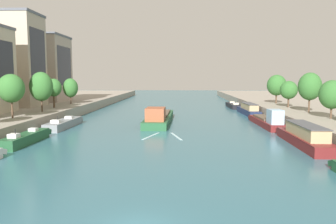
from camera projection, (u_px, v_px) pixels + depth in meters
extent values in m
cube|color=gray|center=(3.00, 110.00, 74.16)|extent=(36.00, 170.00, 2.17)
cube|color=#235633|center=(160.00, 119.00, 62.44)|extent=(4.63, 21.84, 1.20)
cube|color=#235633|center=(164.00, 112.00, 73.57)|extent=(3.93, 1.34, 0.97)
cube|color=#235633|center=(160.00, 116.00, 62.37)|extent=(4.71, 21.84, 0.06)
cube|color=#9E5133|center=(156.00, 114.00, 54.92)|extent=(3.18, 4.42, 2.14)
cube|color=black|center=(157.00, 111.00, 57.06)|extent=(2.46, 0.09, 0.60)
cube|color=brown|center=(160.00, 113.00, 64.51)|extent=(3.48, 11.38, 0.36)
cylinder|color=#232328|center=(160.00, 117.00, 55.80)|extent=(0.07, 0.07, 1.10)
cube|color=#A5D1DB|center=(176.00, 136.00, 47.25)|extent=(1.86, 5.90, 0.03)
cube|color=#A5D1DB|center=(151.00, 136.00, 47.48)|extent=(2.14, 5.83, 0.03)
cube|color=#235633|center=(26.00, 139.00, 41.96)|extent=(2.21, 9.88, 1.22)
cube|color=#235633|center=(43.00, 131.00, 47.18)|extent=(1.93, 1.29, 0.98)
cube|color=#235633|center=(25.00, 134.00, 41.89)|extent=(2.25, 9.89, 0.06)
cube|color=white|center=(33.00, 130.00, 44.02)|extent=(1.02, 0.92, 0.40)
cube|color=white|center=(14.00, 136.00, 39.13)|extent=(1.13, 1.12, 0.48)
cylinder|color=#232328|center=(15.00, 133.00, 38.88)|extent=(0.07, 0.07, 1.10)
cube|color=gray|center=(64.00, 124.00, 55.47)|extent=(2.74, 11.55, 1.18)
cube|color=gray|center=(76.00, 119.00, 61.51)|extent=(2.37, 1.30, 0.96)
cube|color=gray|center=(63.00, 120.00, 55.41)|extent=(2.79, 11.55, 0.06)
cube|color=white|center=(69.00, 117.00, 57.89)|extent=(1.25, 0.93, 0.40)
cube|color=white|center=(56.00, 121.00, 52.18)|extent=(1.38, 1.13, 0.48)
cylinder|color=#232328|center=(57.00, 120.00, 51.90)|extent=(0.07, 0.07, 1.10)
cube|color=maroon|center=(304.00, 141.00, 40.87)|extent=(2.91, 14.12, 1.18)
cube|color=maroon|center=(286.00, 130.00, 48.19)|extent=(2.59, 1.28, 0.96)
cube|color=maroon|center=(304.00, 136.00, 40.80)|extent=(2.97, 14.12, 0.06)
cube|color=tan|center=(306.00, 131.00, 40.03)|extent=(2.35, 9.04, 1.44)
cube|color=#4C4C51|center=(307.00, 125.00, 39.95)|extent=(2.52, 9.31, 0.08)
cylinder|color=#232328|center=(321.00, 137.00, 36.53)|extent=(0.07, 0.07, 1.10)
cube|color=maroon|center=(266.00, 123.00, 57.74)|extent=(2.90, 15.15, 0.99)
cube|color=maroon|center=(255.00, 117.00, 65.58)|extent=(2.53, 1.26, 0.86)
cube|color=maroon|center=(266.00, 120.00, 57.68)|extent=(2.95, 15.15, 0.06)
cube|color=#9EBCD6|center=(275.00, 117.00, 52.45)|extent=(2.03, 3.05, 2.27)
cube|color=black|center=(272.00, 113.00, 53.93)|extent=(1.59, 0.06, 0.64)
cube|color=brown|center=(264.00, 118.00, 59.16)|extent=(2.19, 7.89, 0.36)
cylinder|color=#232328|center=(276.00, 120.00, 53.11)|extent=(0.07, 0.07, 1.10)
cube|color=#1E284C|center=(248.00, 112.00, 75.27)|extent=(2.80, 14.12, 1.15)
cube|color=#1E284C|center=(242.00, 108.00, 82.60)|extent=(2.36, 1.30, 0.94)
cube|color=#1E284C|center=(249.00, 109.00, 75.20)|extent=(2.85, 14.12, 0.06)
cube|color=tan|center=(249.00, 106.00, 74.43)|extent=(2.23, 9.05, 1.30)
cube|color=#4C4C51|center=(249.00, 103.00, 74.36)|extent=(2.38, 9.32, 0.08)
cylinder|color=#232328|center=(255.00, 108.00, 70.94)|extent=(0.07, 0.07, 1.10)
cube|color=black|center=(234.00, 106.00, 91.63)|extent=(2.79, 12.15, 1.11)
cube|color=black|center=(230.00, 104.00, 97.99)|extent=(2.49, 1.27, 0.92)
cube|color=black|center=(234.00, 104.00, 91.57)|extent=(2.84, 12.15, 0.06)
cube|color=beige|center=(232.00, 102.00, 94.19)|extent=(1.31, 0.92, 0.40)
cube|color=beige|center=(236.00, 104.00, 88.17)|extent=(1.45, 1.12, 0.48)
cylinder|color=#232328|center=(237.00, 103.00, 87.89)|extent=(0.07, 0.07, 1.10)
cylinder|color=brown|center=(12.00, 107.00, 50.69)|extent=(0.28, 0.28, 3.37)
ellipsoid|color=#387533|center=(11.00, 88.00, 50.39)|extent=(3.96, 3.96, 4.38)
cylinder|color=brown|center=(42.00, 103.00, 60.17)|extent=(0.27, 0.27, 3.14)
ellipsoid|color=#387533|center=(41.00, 86.00, 59.85)|extent=(4.13, 4.13, 5.28)
cylinder|color=brown|center=(54.00, 100.00, 68.13)|extent=(0.38, 0.38, 3.14)
ellipsoid|color=#387533|center=(54.00, 88.00, 67.86)|extent=(3.26, 3.26, 3.68)
cylinder|color=brown|center=(71.00, 98.00, 78.05)|extent=(0.25, 0.25, 2.55)
ellipsoid|color=#387533|center=(70.00, 88.00, 77.79)|extent=(3.48, 3.48, 4.47)
cylinder|color=brown|center=(331.00, 111.00, 49.91)|extent=(0.30, 0.30, 2.47)
ellipsoid|color=#336B2D|center=(332.00, 95.00, 49.65)|extent=(3.78, 3.78, 4.35)
cylinder|color=brown|center=(309.00, 103.00, 58.90)|extent=(0.31, 0.31, 3.29)
ellipsoid|color=#336B2D|center=(310.00, 86.00, 58.58)|extent=(4.05, 4.05, 4.92)
cylinder|color=brown|center=(288.00, 101.00, 69.02)|extent=(0.37, 0.37, 2.58)
ellipsoid|color=#336B2D|center=(289.00, 90.00, 68.78)|extent=(3.58, 3.58, 3.77)
cylinder|color=brown|center=(276.00, 97.00, 79.28)|extent=(0.37, 0.37, 3.01)
ellipsoid|color=#336B2D|center=(277.00, 85.00, 78.97)|extent=(4.55, 4.55, 4.97)
cube|color=#B2A38E|center=(13.00, 61.00, 70.66)|extent=(11.23, 9.13, 19.38)
cube|color=#565B66|center=(10.00, 14.00, 69.61)|extent=(11.57, 9.41, 0.50)
cube|color=#232833|center=(38.00, 57.00, 70.33)|extent=(0.04, 7.30, 11.63)
cube|color=#A89989|center=(44.00, 69.00, 86.99)|extent=(10.94, 12.51, 16.73)
cube|color=#565B66|center=(43.00, 36.00, 86.09)|extent=(11.27, 12.89, 0.50)
cube|color=#232833|center=(65.00, 66.00, 86.69)|extent=(0.04, 10.01, 10.04)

